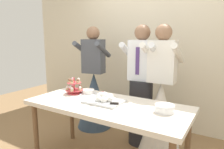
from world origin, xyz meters
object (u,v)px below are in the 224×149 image
object	(u,v)px
main_cake_tray	(104,99)
round_cake	(89,92)
dessert_table	(107,110)
person_groom	(141,92)
cupcake_stand	(74,87)
person_guest	(94,93)
person_bride	(160,107)
plate_stack	(165,109)

from	to	relation	value
main_cake_tray	round_cake	world-z (taller)	main_cake_tray
dessert_table	person_groom	bearing A→B (deg)	82.56
dessert_table	cupcake_stand	xyz separation A→B (m)	(-0.58, 0.13, 0.16)
round_cake	person_guest	bearing A→B (deg)	121.11
dessert_table	round_cake	world-z (taller)	round_cake
person_groom	person_bride	xyz separation A→B (m)	(0.28, -0.00, -0.16)
round_cake	person_guest	world-z (taller)	person_guest
cupcake_stand	round_cake	size ratio (longest dim) A/B	0.96
cupcake_stand	person_bride	size ratio (longest dim) A/B	0.14
person_bride	person_guest	xyz separation A→B (m)	(-1.17, 0.11, 0.00)
dessert_table	person_guest	xyz separation A→B (m)	(-0.79, 0.84, -0.12)
person_groom	round_cake	bearing A→B (deg)	-133.69
dessert_table	plate_stack	world-z (taller)	plate_stack
plate_stack	person_guest	distance (m)	1.63
round_cake	person_bride	xyz separation A→B (m)	(0.78, 0.52, -0.22)
cupcake_stand	person_groom	distance (m)	0.91
person_groom	person_guest	distance (m)	0.91
cupcake_stand	round_cake	distance (m)	0.20
cupcake_stand	plate_stack	distance (m)	1.22
person_groom	person_guest	xyz separation A→B (m)	(-0.88, 0.11, -0.16)
dessert_table	person_groom	size ratio (longest dim) A/B	1.08
cupcake_stand	plate_stack	world-z (taller)	cupcake_stand
plate_stack	round_cake	distance (m)	1.04
cupcake_stand	person_bride	distance (m)	1.16
person_bride	plate_stack	bearing A→B (deg)	-69.21
dessert_table	main_cake_tray	size ratio (longest dim) A/B	4.24
round_cake	person_groom	distance (m)	0.73
dessert_table	plate_stack	distance (m)	0.64
main_cake_tray	round_cake	xyz separation A→B (m)	(-0.36, 0.18, -0.01)
main_cake_tray	person_bride	bearing A→B (deg)	59.03
dessert_table	main_cake_tray	world-z (taller)	main_cake_tray
main_cake_tray	plate_stack	distance (m)	0.68
plate_stack	person_groom	bearing A→B (deg)	128.97
round_cake	person_groom	bearing A→B (deg)	46.31
plate_stack	person_groom	distance (m)	0.85
main_cake_tray	person_groom	distance (m)	0.72
dessert_table	round_cake	size ratio (longest dim) A/B	7.50
round_cake	plate_stack	bearing A→B (deg)	-7.51
dessert_table	person_groom	world-z (taller)	person_groom
plate_stack	person_groom	size ratio (longest dim) A/B	0.12
round_cake	main_cake_tray	bearing A→B (deg)	-26.94
main_cake_tray	person_bride	size ratio (longest dim) A/B	0.26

